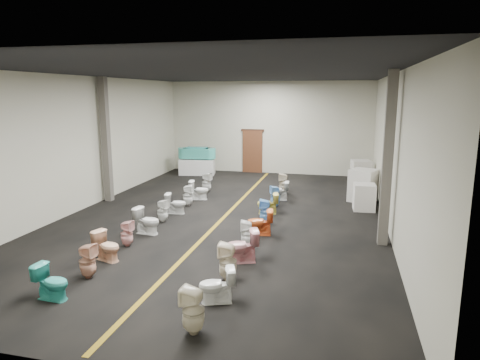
% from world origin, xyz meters
% --- Properties ---
extents(floor, '(16.00, 16.00, 0.00)m').
position_xyz_m(floor, '(0.00, 0.00, 0.00)').
color(floor, black).
rests_on(floor, ground).
extents(ceiling, '(16.00, 16.00, 0.00)m').
position_xyz_m(ceiling, '(0.00, 0.00, 4.50)').
color(ceiling, black).
rests_on(ceiling, ground).
extents(wall_back, '(10.00, 0.00, 10.00)m').
position_xyz_m(wall_back, '(0.00, 8.00, 2.25)').
color(wall_back, '#B8B69D').
rests_on(wall_back, ground).
extents(wall_front, '(10.00, 0.00, 10.00)m').
position_xyz_m(wall_front, '(0.00, -8.00, 2.25)').
color(wall_front, '#B8B69D').
rests_on(wall_front, ground).
extents(wall_left, '(0.00, 16.00, 16.00)m').
position_xyz_m(wall_left, '(-5.00, 0.00, 2.25)').
color(wall_left, '#B8B69D').
rests_on(wall_left, ground).
extents(wall_right, '(0.00, 16.00, 16.00)m').
position_xyz_m(wall_right, '(5.00, 0.00, 2.25)').
color(wall_right, '#B8B69D').
rests_on(wall_right, ground).
extents(aisle_stripe, '(0.12, 15.60, 0.01)m').
position_xyz_m(aisle_stripe, '(0.00, 0.00, 0.00)').
color(aisle_stripe, olive).
rests_on(aisle_stripe, floor).
extents(back_door, '(1.00, 0.10, 2.10)m').
position_xyz_m(back_door, '(-0.80, 7.94, 1.05)').
color(back_door, '#562D19').
rests_on(back_door, floor).
extents(door_frame, '(1.15, 0.08, 0.10)m').
position_xyz_m(door_frame, '(-0.80, 7.95, 2.12)').
color(door_frame, '#331C11').
rests_on(door_frame, back_door).
extents(column_left, '(0.25, 0.25, 4.50)m').
position_xyz_m(column_left, '(-4.75, 1.00, 2.25)').
color(column_left, '#59544C').
rests_on(column_left, floor).
extents(column_right, '(0.25, 0.25, 4.50)m').
position_xyz_m(column_right, '(4.75, -1.50, 2.25)').
color(column_right, '#59544C').
rests_on(column_right, floor).
extents(display_table, '(1.82, 1.15, 0.75)m').
position_xyz_m(display_table, '(-3.32, 6.75, 0.38)').
color(display_table, white).
rests_on(display_table, floor).
extents(bathtub, '(1.85, 0.77, 0.55)m').
position_xyz_m(bathtub, '(-3.32, 6.75, 1.07)').
color(bathtub, teal).
rests_on(bathtub, display_table).
extents(appliance_crate_a, '(0.75, 0.75, 0.90)m').
position_xyz_m(appliance_crate_a, '(4.40, 1.87, 0.45)').
color(appliance_crate_a, silver).
rests_on(appliance_crate_a, floor).
extents(appliance_crate_b, '(1.14, 1.14, 1.19)m').
position_xyz_m(appliance_crate_b, '(4.40, 3.11, 0.59)').
color(appliance_crate_b, silver).
rests_on(appliance_crate_b, floor).
extents(appliance_crate_c, '(0.99, 0.99, 0.86)m').
position_xyz_m(appliance_crate_c, '(4.40, 4.60, 0.43)').
color(appliance_crate_c, silver).
rests_on(appliance_crate_c, floor).
extents(appliance_crate_d, '(0.89, 0.89, 1.10)m').
position_xyz_m(appliance_crate_d, '(4.40, 5.97, 0.55)').
color(appliance_crate_d, beige).
rests_on(appliance_crate_d, floor).
extents(toilet_left_0, '(0.71, 0.44, 0.70)m').
position_xyz_m(toilet_left_0, '(-1.69, -6.28, 0.35)').
color(toilet_left_0, teal).
rests_on(toilet_left_0, floor).
extents(toilet_left_1, '(0.36, 0.36, 0.77)m').
position_xyz_m(toilet_left_1, '(-1.59, -5.25, 0.39)').
color(toilet_left_1, tan).
rests_on(toilet_left_1, floor).
extents(toilet_left_2, '(0.79, 0.59, 0.71)m').
position_xyz_m(toilet_left_2, '(-1.70, -4.26, 0.36)').
color(toilet_left_2, '#FABE96').
rests_on(toilet_left_2, floor).
extents(toilet_left_3, '(0.33, 0.32, 0.69)m').
position_xyz_m(toilet_left_3, '(-1.72, -3.28, 0.35)').
color(toilet_left_3, '#E7AAA6').
rests_on(toilet_left_3, floor).
extents(toilet_left_4, '(0.78, 0.50, 0.75)m').
position_xyz_m(toilet_left_4, '(-1.67, -2.20, 0.38)').
color(toilet_left_4, white).
rests_on(toilet_left_4, floor).
extents(toilet_left_5, '(0.38, 0.38, 0.72)m').
position_xyz_m(toilet_left_5, '(-1.70, -1.07, 0.36)').
color(toilet_left_5, white).
rests_on(toilet_left_5, floor).
extents(toilet_left_6, '(0.72, 0.48, 0.69)m').
position_xyz_m(toilet_left_6, '(-1.67, -0.06, 0.34)').
color(toilet_left_6, white).
rests_on(toilet_left_6, floor).
extents(toilet_left_7, '(0.39, 0.38, 0.77)m').
position_xyz_m(toilet_left_7, '(-1.62, 0.93, 0.39)').
color(toilet_left_7, white).
rests_on(toilet_left_7, floor).
extents(toilet_left_8, '(0.77, 0.52, 0.72)m').
position_xyz_m(toilet_left_8, '(-1.56, 1.94, 0.36)').
color(toilet_left_8, white).
rests_on(toilet_left_8, floor).
extents(toilet_left_9, '(0.42, 0.41, 0.81)m').
position_xyz_m(toilet_left_9, '(-1.64, 3.10, 0.41)').
color(toilet_left_9, silver).
rests_on(toilet_left_9, floor).
extents(toilet_right_0, '(0.40, 0.39, 0.82)m').
position_xyz_m(toilet_right_0, '(1.37, -6.78, 0.41)').
color(toilet_right_0, beige).
rests_on(toilet_right_0, floor).
extents(toilet_right_1, '(0.78, 0.60, 0.70)m').
position_xyz_m(toilet_right_1, '(1.44, -5.66, 0.35)').
color(toilet_right_1, white).
rests_on(toilet_right_1, floor).
extents(toilet_right_2, '(0.41, 0.40, 0.84)m').
position_xyz_m(toilet_right_2, '(1.38, -4.65, 0.42)').
color(toilet_right_2, beige).
rests_on(toilet_right_2, floor).
extents(toilet_right_3, '(0.89, 0.69, 0.80)m').
position_xyz_m(toilet_right_3, '(1.43, -3.62, 0.40)').
color(toilet_right_3, pink).
rests_on(toilet_right_3, floor).
extents(toilet_right_4, '(0.37, 0.37, 0.71)m').
position_xyz_m(toilet_right_4, '(1.32, -2.56, 0.35)').
color(toilet_right_4, white).
rests_on(toilet_right_4, floor).
extents(toilet_right_5, '(0.78, 0.52, 0.73)m').
position_xyz_m(toilet_right_5, '(1.47, -1.55, 0.37)').
color(toilet_right_5, orange).
rests_on(toilet_right_5, floor).
extents(toilet_right_6, '(0.40, 0.39, 0.78)m').
position_xyz_m(toilet_right_6, '(1.43, -0.52, 0.39)').
color(toilet_right_6, '#6EADEA').
rests_on(toilet_right_6, floor).
extents(toilet_right_7, '(0.76, 0.54, 0.70)m').
position_xyz_m(toilet_right_7, '(1.30, 0.59, 0.35)').
color(toilet_right_7, '#DBCB58').
rests_on(toilet_right_7, floor).
extents(toilet_right_8, '(0.45, 0.45, 0.75)m').
position_xyz_m(toilet_right_8, '(1.39, 1.58, 0.38)').
color(toilet_right_8, '#7CB5E8').
rests_on(toilet_right_8, floor).
extents(toilet_right_9, '(0.74, 0.48, 0.72)m').
position_xyz_m(toilet_right_9, '(1.39, 2.55, 0.36)').
color(toilet_right_9, silver).
rests_on(toilet_right_9, floor).
extents(toilet_right_10, '(0.41, 0.41, 0.83)m').
position_xyz_m(toilet_right_10, '(1.40, 3.60, 0.42)').
color(toilet_right_10, beige).
rests_on(toilet_right_10, floor).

